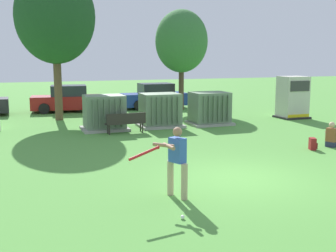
{
  "coord_description": "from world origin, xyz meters",
  "views": [
    {
      "loc": [
        -5.77,
        -10.34,
        3.43
      ],
      "look_at": [
        -0.88,
        3.5,
        1.0
      ],
      "focal_mm": 45.69,
      "sensor_mm": 36.0,
      "label": 1
    }
  ],
  "objects_px": {
    "transformer_mid_east": "(210,109)",
    "batter": "(176,159)",
    "parked_car_left_of_center": "(67,99)",
    "sports_ball": "(183,217)",
    "seated_spectator": "(332,137)",
    "transformer_mid_west": "(160,111)",
    "transformer_west": "(104,113)",
    "parked_car_right_of_center": "(154,97)",
    "generator_enclosure": "(293,98)",
    "park_bench": "(126,121)",
    "backpack": "(313,144)"
  },
  "relations": [
    {
      "from": "transformer_mid_east",
      "to": "batter",
      "type": "distance_m",
      "value": 11.39
    },
    {
      "from": "transformer_mid_east",
      "to": "parked_car_left_of_center",
      "type": "relative_size",
      "value": 0.48
    },
    {
      "from": "transformer_mid_east",
      "to": "sports_ball",
      "type": "distance_m",
      "value": 12.77
    },
    {
      "from": "seated_spectator",
      "to": "transformer_mid_west",
      "type": "bearing_deg",
      "value": 125.9
    },
    {
      "from": "transformer_west",
      "to": "parked_car_right_of_center",
      "type": "xyz_separation_m",
      "value": [
        4.74,
        7.27,
        -0.04
      ]
    },
    {
      "from": "transformer_mid_west",
      "to": "batter",
      "type": "xyz_separation_m",
      "value": [
        -2.97,
        -10.11,
        0.19
      ]
    },
    {
      "from": "generator_enclosure",
      "to": "park_bench",
      "type": "height_order",
      "value": "generator_enclosure"
    },
    {
      "from": "transformer_west",
      "to": "sports_ball",
      "type": "distance_m",
      "value": 11.48
    },
    {
      "from": "parked_car_right_of_center",
      "to": "sports_ball",
      "type": "bearing_deg",
      "value": -105.86
    },
    {
      "from": "generator_enclosure",
      "to": "seated_spectator",
      "type": "xyz_separation_m",
      "value": [
        -3.08,
        -6.88,
        -0.76
      ]
    },
    {
      "from": "generator_enclosure",
      "to": "parked_car_left_of_center",
      "type": "relative_size",
      "value": 0.53
    },
    {
      "from": "transformer_west",
      "to": "seated_spectator",
      "type": "distance_m",
      "value": 9.91
    },
    {
      "from": "batter",
      "to": "backpack",
      "type": "height_order",
      "value": "batter"
    },
    {
      "from": "transformer_west",
      "to": "backpack",
      "type": "distance_m",
      "value": 9.31
    },
    {
      "from": "park_bench",
      "to": "transformer_mid_east",
      "type": "bearing_deg",
      "value": 13.17
    },
    {
      "from": "park_bench",
      "to": "parked_car_left_of_center",
      "type": "height_order",
      "value": "parked_car_left_of_center"
    },
    {
      "from": "transformer_mid_west",
      "to": "batter",
      "type": "distance_m",
      "value": 10.54
    },
    {
      "from": "transformer_west",
      "to": "generator_enclosure",
      "type": "distance_m",
      "value": 10.56
    },
    {
      "from": "generator_enclosure",
      "to": "parked_car_right_of_center",
      "type": "distance_m",
      "value": 9.03
    },
    {
      "from": "transformer_mid_west",
      "to": "parked_car_right_of_center",
      "type": "height_order",
      "value": "same"
    },
    {
      "from": "transformer_mid_west",
      "to": "generator_enclosure",
      "type": "bearing_deg",
      "value": 2.56
    },
    {
      "from": "parked_car_left_of_center",
      "to": "parked_car_right_of_center",
      "type": "xyz_separation_m",
      "value": [
        5.62,
        -0.02,
        0.0
      ]
    },
    {
      "from": "sports_ball",
      "to": "transformer_mid_east",
      "type": "bearing_deg",
      "value": 62.57
    },
    {
      "from": "batter",
      "to": "sports_ball",
      "type": "bearing_deg",
      "value": -104.34
    },
    {
      "from": "transformer_mid_west",
      "to": "batter",
      "type": "relative_size",
      "value": 1.21
    },
    {
      "from": "sports_ball",
      "to": "seated_spectator",
      "type": "xyz_separation_m",
      "value": [
        8.04,
        4.93,
        0.33
      ]
    },
    {
      "from": "transformer_mid_west",
      "to": "parked_car_left_of_center",
      "type": "height_order",
      "value": "same"
    },
    {
      "from": "seated_spectator",
      "to": "parked_car_right_of_center",
      "type": "xyz_separation_m",
      "value": [
        -2.73,
        13.78,
        0.38
      ]
    },
    {
      "from": "parked_car_left_of_center",
      "to": "parked_car_right_of_center",
      "type": "bearing_deg",
      "value": -0.2
    },
    {
      "from": "transformer_mid_east",
      "to": "parked_car_right_of_center",
      "type": "relative_size",
      "value": 0.5
    },
    {
      "from": "park_bench",
      "to": "sports_ball",
      "type": "height_order",
      "value": "park_bench"
    },
    {
      "from": "seated_spectator",
      "to": "transformer_west",
      "type": "bearing_deg",
      "value": 138.92
    },
    {
      "from": "park_bench",
      "to": "parked_car_right_of_center",
      "type": "xyz_separation_m",
      "value": [
        4.02,
        8.47,
        0.22
      ]
    },
    {
      "from": "sports_ball",
      "to": "seated_spectator",
      "type": "relative_size",
      "value": 0.09
    },
    {
      "from": "park_bench",
      "to": "parked_car_left_of_center",
      "type": "bearing_deg",
      "value": 100.7
    },
    {
      "from": "transformer_west",
      "to": "batter",
      "type": "distance_m",
      "value": 10.09
    },
    {
      "from": "transformer_west",
      "to": "parked_car_left_of_center",
      "type": "xyz_separation_m",
      "value": [
        -0.89,
        7.29,
        -0.04
      ]
    },
    {
      "from": "transformer_west",
      "to": "transformer_mid_west",
      "type": "height_order",
      "value": "same"
    },
    {
      "from": "transformer_west",
      "to": "transformer_mid_east",
      "type": "distance_m",
      "value": 5.29
    },
    {
      "from": "transformer_mid_west",
      "to": "batter",
      "type": "bearing_deg",
      "value": -106.35
    },
    {
      "from": "park_bench",
      "to": "sports_ball",
      "type": "relative_size",
      "value": 20.24
    },
    {
      "from": "batter",
      "to": "seated_spectator",
      "type": "distance_m",
      "value": 8.51
    },
    {
      "from": "backpack",
      "to": "parked_car_right_of_center",
      "type": "height_order",
      "value": "parked_car_right_of_center"
    },
    {
      "from": "parked_car_left_of_center",
      "to": "parked_car_right_of_center",
      "type": "relative_size",
      "value": 1.03
    },
    {
      "from": "transformer_mid_west",
      "to": "park_bench",
      "type": "relative_size",
      "value": 1.15
    },
    {
      "from": "parked_car_left_of_center",
      "to": "sports_ball",
      "type": "bearing_deg",
      "value": -89.06
    },
    {
      "from": "park_bench",
      "to": "parked_car_right_of_center",
      "type": "distance_m",
      "value": 9.38
    },
    {
      "from": "seated_spectator",
      "to": "park_bench",
      "type": "bearing_deg",
      "value": 141.79
    },
    {
      "from": "backpack",
      "to": "sports_ball",
      "type": "bearing_deg",
      "value": -146.02
    },
    {
      "from": "batter",
      "to": "parked_car_right_of_center",
      "type": "distance_m",
      "value": 18.06
    }
  ]
}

